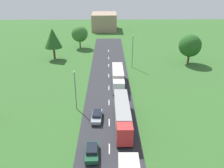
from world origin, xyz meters
TOP-DOWN VIEW (x-y plane):
  - road at (0.00, 24.50)m, footprint 10.00×140.00m
  - truck_second at (2.31, 32.34)m, footprint 2.56×13.95m
  - truck_third at (2.15, 48.97)m, footprint 2.50×11.94m
  - car_third at (-2.52, 24.03)m, footprint 2.00×4.44m
  - car_fourth at (-2.22, 33.80)m, footprint 1.94×4.62m
  - lamppost_second at (-6.37, 37.87)m, footprint 0.36×0.36m
  - lamppost_third at (6.59, 61.26)m, footprint 0.36×0.36m
  - tree_oak at (-16.71, 68.79)m, footprint 5.26×5.26m
  - tree_birch at (23.37, 64.28)m, footprint 6.43×6.43m
  - tree_pine at (-10.11, 81.39)m, footprint 5.68×5.68m
  - distant_building at (-1.95, 112.40)m, footprint 11.20×13.32m

SIDE VIEW (x-z plane):
  - road at x=0.00m, z-range 0.00..0.06m
  - car_fourth at x=-2.22m, z-range 0.11..1.49m
  - car_third at x=-2.52m, z-range 0.10..1.55m
  - truck_second at x=2.31m, z-range 0.33..3.86m
  - truck_third at x=2.15m, z-range 0.30..4.00m
  - distant_building at x=-1.95m, z-range 0.00..7.50m
  - lamppost_second at x=-6.37m, z-range 0.48..8.43m
  - tree_pine at x=-10.11m, z-range 1.08..8.95m
  - lamppost_third at x=6.59m, z-range 0.49..9.67m
  - tree_birch at x=23.37m, z-range 1.06..9.64m
  - tree_oak at x=-16.71m, z-range 1.80..11.28m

